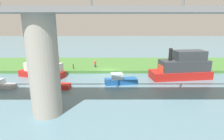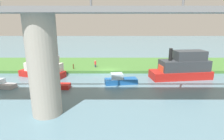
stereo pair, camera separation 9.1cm
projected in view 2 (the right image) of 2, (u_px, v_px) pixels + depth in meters
The scene contains 11 objects.
ground_plane at pixel (107, 73), 33.72m from camera, with size 160.00×160.00×0.00m, color slate.
grassy_bank at pixel (108, 64), 39.45m from camera, with size 80.00×12.00×0.50m, color #427533.
bridge_pylon at pixel (43, 67), 18.14m from camera, with size 2.95×2.95×9.94m, color #9E998E.
bridge_span at pixel (38, 7), 16.74m from camera, with size 64.00×4.30×3.25m.
person_on_bank at pixel (95, 64), 35.96m from camera, with size 0.40×0.40×1.39m.
mooring_post at pixel (73, 66), 34.92m from camera, with size 0.20×0.20×0.89m, color brown.
motorboat_red at pixel (43, 68), 31.46m from camera, with size 8.22×5.10×3.99m.
houseboat_blue at pixel (120, 80), 28.31m from camera, with size 5.04×2.39×1.61m.
skiff_small at pixel (183, 67), 30.65m from camera, with size 10.12×4.54×5.00m.
motorboat_white at pixel (2, 84), 26.71m from camera, with size 4.07×2.25×1.28m.
pontoon_yellow at pixel (55, 85), 26.45m from camera, with size 4.13×1.70×1.35m.
Camera 2 is at (-0.84, 32.40, 9.39)m, focal length 30.12 mm.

